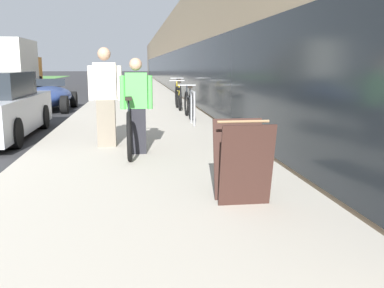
{
  "coord_description": "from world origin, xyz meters",
  "views": [
    {
      "loc": [
        5.28,
        -4.7,
        1.59
      ],
      "look_at": [
        7.68,
        13.14,
        -1.74
      ],
      "focal_mm": 40.0,
      "sensor_mm": 36.0,
      "label": 1
    }
  ],
  "objects_px": {
    "cruiser_bike_farthest": "(178,93)",
    "moving_truck": "(14,65)",
    "cruiser_bike_nearest": "(189,104)",
    "cruiser_bike_middle": "(178,97)",
    "person_bystander": "(106,97)",
    "tandem_bicycle": "(130,126)",
    "vintage_roadster_curbside": "(48,97)",
    "person_rider": "(137,106)",
    "bike_rack_hoop": "(193,104)",
    "sandwich_board_sign": "(242,161)"
  },
  "relations": [
    {
      "from": "cruiser_bike_farthest",
      "to": "moving_truck",
      "type": "height_order",
      "value": "moving_truck"
    },
    {
      "from": "cruiser_bike_nearest",
      "to": "cruiser_bike_middle",
      "type": "relative_size",
      "value": 0.99
    },
    {
      "from": "moving_truck",
      "to": "person_bystander",
      "type": "bearing_deg",
      "value": -71.37
    },
    {
      "from": "tandem_bicycle",
      "to": "cruiser_bike_middle",
      "type": "bearing_deg",
      "value": 77.19
    },
    {
      "from": "person_bystander",
      "to": "vintage_roadster_curbside",
      "type": "xyz_separation_m",
      "value": [
        -2.52,
        7.79,
        -0.53
      ]
    },
    {
      "from": "vintage_roadster_curbside",
      "to": "person_rider",
      "type": "bearing_deg",
      "value": -70.16
    },
    {
      "from": "bike_rack_hoop",
      "to": "vintage_roadster_curbside",
      "type": "bearing_deg",
      "value": 131.0
    },
    {
      "from": "tandem_bicycle",
      "to": "person_rider",
      "type": "distance_m",
      "value": 0.52
    },
    {
      "from": "person_bystander",
      "to": "bike_rack_hoop",
      "type": "height_order",
      "value": "person_bystander"
    },
    {
      "from": "person_rider",
      "to": "sandwich_board_sign",
      "type": "xyz_separation_m",
      "value": [
        1.1,
        -2.8,
        -0.35
      ]
    },
    {
      "from": "tandem_bicycle",
      "to": "cruiser_bike_farthest",
      "type": "relative_size",
      "value": 1.48
    },
    {
      "from": "cruiser_bike_middle",
      "to": "person_bystander",
      "type": "bearing_deg",
      "value": -107.05
    },
    {
      "from": "tandem_bicycle",
      "to": "bike_rack_hoop",
      "type": "distance_m",
      "value": 3.4
    },
    {
      "from": "person_bystander",
      "to": "cruiser_bike_nearest",
      "type": "relative_size",
      "value": 1.04
    },
    {
      "from": "tandem_bicycle",
      "to": "vintage_roadster_curbside",
      "type": "xyz_separation_m",
      "value": [
        -2.95,
        8.18,
        -0.05
      ]
    },
    {
      "from": "moving_truck",
      "to": "cruiser_bike_nearest",
      "type": "bearing_deg",
      "value": -61.49
    },
    {
      "from": "cruiser_bike_nearest",
      "to": "person_rider",
      "type": "bearing_deg",
      "value": -107.26
    },
    {
      "from": "tandem_bicycle",
      "to": "cruiser_bike_nearest",
      "type": "distance_m",
      "value": 4.7
    },
    {
      "from": "cruiser_bike_middle",
      "to": "moving_truck",
      "type": "xyz_separation_m",
      "value": [
        -8.88,
        13.99,
        1.05
      ]
    },
    {
      "from": "sandwich_board_sign",
      "to": "vintage_roadster_curbside",
      "type": "xyz_separation_m",
      "value": [
        -4.17,
        11.31,
        -0.09
      ]
    },
    {
      "from": "tandem_bicycle",
      "to": "person_bystander",
      "type": "height_order",
      "value": "person_bystander"
    },
    {
      "from": "person_rider",
      "to": "bike_rack_hoop",
      "type": "xyz_separation_m",
      "value": [
        1.41,
        3.36,
        -0.28
      ]
    },
    {
      "from": "person_rider",
      "to": "person_bystander",
      "type": "xyz_separation_m",
      "value": [
        -0.55,
        0.72,
        0.1
      ]
    },
    {
      "from": "person_rider",
      "to": "cruiser_bike_middle",
      "type": "height_order",
      "value": "person_rider"
    },
    {
      "from": "person_bystander",
      "to": "cruiser_bike_middle",
      "type": "relative_size",
      "value": 1.03
    },
    {
      "from": "person_rider",
      "to": "moving_truck",
      "type": "relative_size",
      "value": 0.26
    },
    {
      "from": "person_rider",
      "to": "bike_rack_hoop",
      "type": "height_order",
      "value": "person_rider"
    },
    {
      "from": "bike_rack_hoop",
      "to": "person_rider",
      "type": "bearing_deg",
      "value": -112.72
    },
    {
      "from": "person_rider",
      "to": "bike_rack_hoop",
      "type": "relative_size",
      "value": 1.88
    },
    {
      "from": "vintage_roadster_curbside",
      "to": "moving_truck",
      "type": "height_order",
      "value": "moving_truck"
    },
    {
      "from": "sandwich_board_sign",
      "to": "moving_truck",
      "type": "relative_size",
      "value": 0.14
    },
    {
      "from": "cruiser_bike_nearest",
      "to": "cruiser_bike_farthest",
      "type": "distance_m",
      "value": 4.5
    },
    {
      "from": "person_rider",
      "to": "cruiser_bike_farthest",
      "type": "height_order",
      "value": "person_rider"
    },
    {
      "from": "cruiser_bike_middle",
      "to": "cruiser_bike_farthest",
      "type": "height_order",
      "value": "cruiser_bike_farthest"
    },
    {
      "from": "person_bystander",
      "to": "person_rider",
      "type": "bearing_deg",
      "value": -52.75
    },
    {
      "from": "cruiser_bike_nearest",
      "to": "sandwich_board_sign",
      "type": "relative_size",
      "value": 1.91
    },
    {
      "from": "cruiser_bike_middle",
      "to": "vintage_roadster_curbside",
      "type": "height_order",
      "value": "vintage_roadster_curbside"
    },
    {
      "from": "bike_rack_hoop",
      "to": "cruiser_bike_nearest",
      "type": "height_order",
      "value": "cruiser_bike_nearest"
    },
    {
      "from": "cruiser_bike_middle",
      "to": "cruiser_bike_farthest",
      "type": "bearing_deg",
      "value": 84.18
    },
    {
      "from": "person_bystander",
      "to": "cruiser_bike_farthest",
      "type": "bearing_deg",
      "value": 75.57
    },
    {
      "from": "person_rider",
      "to": "person_bystander",
      "type": "relative_size",
      "value": 0.89
    },
    {
      "from": "cruiser_bike_nearest",
      "to": "moving_truck",
      "type": "height_order",
      "value": "moving_truck"
    },
    {
      "from": "cruiser_bike_nearest",
      "to": "cruiser_bike_middle",
      "type": "bearing_deg",
      "value": 90.99
    },
    {
      "from": "cruiser_bike_farthest",
      "to": "person_rider",
      "type": "bearing_deg",
      "value": -100.07
    },
    {
      "from": "bike_rack_hoop",
      "to": "cruiser_bike_farthest",
      "type": "xyz_separation_m",
      "value": [
        0.24,
        5.89,
        -0.11
      ]
    },
    {
      "from": "sandwich_board_sign",
      "to": "cruiser_bike_middle",
      "type": "bearing_deg",
      "value": 88.1
    },
    {
      "from": "person_rider",
      "to": "person_bystander",
      "type": "distance_m",
      "value": 0.91
    },
    {
      "from": "cruiser_bike_nearest",
      "to": "vintage_roadster_curbside",
      "type": "height_order",
      "value": "vintage_roadster_curbside"
    },
    {
      "from": "person_bystander",
      "to": "vintage_roadster_curbside",
      "type": "distance_m",
      "value": 8.21
    },
    {
      "from": "person_rider",
      "to": "sandwich_board_sign",
      "type": "height_order",
      "value": "person_rider"
    }
  ]
}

